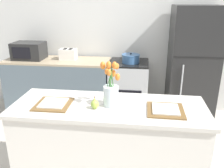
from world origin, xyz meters
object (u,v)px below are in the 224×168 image
at_px(plate_setting_left, 53,104).
at_px(toaster, 68,54).
at_px(stove_range, 128,89).
at_px(microwave, 29,51).
at_px(refrigerator, 192,66).
at_px(flower_vase, 111,90).
at_px(cooking_pot, 131,58).
at_px(plate_setting_right, 166,110).
at_px(pear_figurine, 95,104).

relative_size(plate_setting_left, toaster, 1.16).
bearing_deg(stove_range, microwave, -179.98).
bearing_deg(plate_setting_left, toaster, 102.34).
bearing_deg(refrigerator, microwave, -179.97).
relative_size(flower_vase, cooking_pot, 1.56).
distance_m(flower_vase, cooking_pot, 1.57).
bearing_deg(plate_setting_right, microwave, 140.85).
relative_size(toaster, cooking_pot, 1.02).
bearing_deg(refrigerator, cooking_pot, -177.54).
bearing_deg(pear_figurine, plate_setting_left, 175.56).
xyz_separation_m(pear_figurine, plate_setting_left, (-0.40, 0.03, -0.04)).
height_order(pear_figurine, plate_setting_right, pear_figurine).
bearing_deg(toaster, stove_range, -2.56).
relative_size(flower_vase, microwave, 0.89).
bearing_deg(stove_range, plate_setting_right, -75.98).
bearing_deg(plate_setting_right, plate_setting_left, 180.00).
bearing_deg(cooking_pot, refrigerator, 2.46).
relative_size(stove_range, cooking_pot, 3.32).
bearing_deg(refrigerator, plate_setting_right, -108.01).
relative_size(pear_figurine, cooking_pot, 0.43).
bearing_deg(pear_figurine, flower_vase, 31.42).
relative_size(refrigerator, toaster, 6.26).
bearing_deg(plate_setting_left, cooking_pot, 68.45).
height_order(refrigerator, flower_vase, refrigerator).
height_order(refrigerator, plate_setting_left, refrigerator).
bearing_deg(toaster, flower_vase, -61.20).
bearing_deg(flower_vase, plate_setting_left, -174.50).
bearing_deg(pear_figurine, toaster, 114.02).
xyz_separation_m(toaster, cooking_pot, (1.01, -0.08, -0.02)).
bearing_deg(toaster, plate_setting_right, -50.54).
distance_m(plate_setting_right, toaster, 2.20).
xyz_separation_m(stove_range, microwave, (-1.62, -0.00, 0.59)).
height_order(pear_figurine, cooking_pot, cooking_pot).
relative_size(stove_range, microwave, 1.89).
height_order(stove_range, plate_setting_left, plate_setting_left).
bearing_deg(cooking_pot, microwave, 178.66).
xyz_separation_m(plate_setting_right, cooking_pot, (-0.39, 1.61, 0.06)).
xyz_separation_m(plate_setting_right, toaster, (-1.40, 1.70, 0.08)).
relative_size(refrigerator, cooking_pot, 6.41).
relative_size(plate_setting_left, microwave, 0.67).
bearing_deg(plate_setting_right, cooking_pot, 103.51).
bearing_deg(plate_setting_right, stove_range, 104.02).
xyz_separation_m(plate_setting_left, plate_setting_right, (1.02, 0.00, 0.00)).
relative_size(refrigerator, pear_figurine, 14.83).
height_order(toaster, cooking_pot, toaster).
bearing_deg(pear_figurine, stove_range, 82.75).
relative_size(refrigerator, microwave, 3.65).
distance_m(pear_figurine, toaster, 1.89).
bearing_deg(toaster, cooking_pot, -4.70).
bearing_deg(toaster, refrigerator, -1.28).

